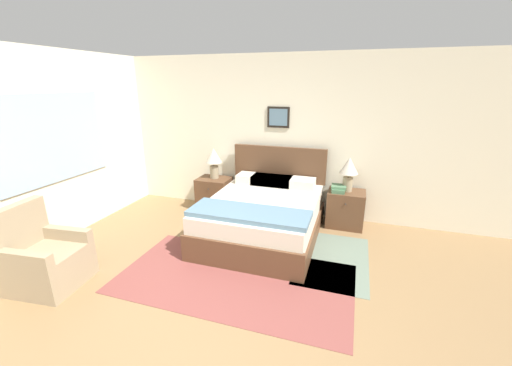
{
  "coord_description": "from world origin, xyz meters",
  "views": [
    {
      "loc": [
        1.17,
        -1.82,
        2.15
      ],
      "look_at": [
        0.02,
        1.75,
        0.95
      ],
      "focal_mm": 22.0,
      "sensor_mm": 36.0,
      "label": 1
    }
  ],
  "objects": [
    {
      "name": "bed",
      "position": [
        -0.02,
        2.2,
        0.33
      ],
      "size": [
        1.54,
        1.92,
        1.16
      ],
      "color": "brown",
      "rests_on": "ground_plane"
    },
    {
      "name": "area_rug_main",
      "position": [
        -0.02,
        1.06,
        0.0
      ],
      "size": [
        2.66,
        1.4,
        0.01
      ],
      "color": "brown",
      "rests_on": "ground_plane"
    },
    {
      "name": "table_lamp_near_window",
      "position": [
        -1.13,
        2.94,
        0.91
      ],
      "size": [
        0.28,
        0.28,
        0.53
      ],
      "color": "gray",
      "rests_on": "nightstand_near_window"
    },
    {
      "name": "ground_plane",
      "position": [
        0.0,
        0.0,
        0.0
      ],
      "size": [
        16.0,
        16.0,
        0.0
      ],
      "primitive_type": "plane",
      "color": "olive"
    },
    {
      "name": "book_novel_upper",
      "position": [
        0.98,
        2.87,
        0.65
      ],
      "size": [
        0.23,
        0.22,
        0.04
      ],
      "rotation": [
        0.0,
        0.0,
        0.04
      ],
      "color": "#4C7551",
      "rests_on": "book_hardcover_middle"
    },
    {
      "name": "armchair",
      "position": [
        -1.98,
        0.34,
        0.3
      ],
      "size": [
        0.77,
        0.73,
        0.92
      ],
      "rotation": [
        0.0,
        0.0,
        -1.46
      ],
      "color": "#998466",
      "rests_on": "ground_plane"
    },
    {
      "name": "wall_left",
      "position": [
        -2.76,
        1.58,
        1.31
      ],
      "size": [
        0.08,
        5.58,
        2.6
      ],
      "color": "beige",
      "rests_on": "ground_plane"
    },
    {
      "name": "table_lamp_by_door",
      "position": [
        1.1,
        2.94,
        0.91
      ],
      "size": [
        0.28,
        0.28,
        0.53
      ],
      "color": "gray",
      "rests_on": "nightstand_by_door"
    },
    {
      "name": "book_thick_bottom",
      "position": [
        0.98,
        2.87,
        0.58
      ],
      "size": [
        0.2,
        0.27,
        0.02
      ],
      "rotation": [
        0.0,
        0.0,
        0.03
      ],
      "color": "#4C7551",
      "rests_on": "nightstand_by_door"
    },
    {
      "name": "wall_back",
      "position": [
        -0.0,
        3.21,
        1.3
      ],
      "size": [
        7.86,
        0.09,
        2.6
      ],
      "color": "beige",
      "rests_on": "ground_plane"
    },
    {
      "name": "nightstand_by_door",
      "position": [
        1.1,
        2.91,
        0.28
      ],
      "size": [
        0.56,
        0.46,
        0.57
      ],
      "color": "brown",
      "rests_on": "ground_plane"
    },
    {
      "name": "nightstand_near_window",
      "position": [
        -1.13,
        2.91,
        0.28
      ],
      "size": [
        0.56,
        0.46,
        0.57
      ],
      "color": "brown",
      "rests_on": "ground_plane"
    },
    {
      "name": "area_rug_bedside",
      "position": [
        1.03,
        1.83,
        0.0
      ],
      "size": [
        0.86,
        1.38,
        0.01
      ],
      "color": "slate",
      "rests_on": "ground_plane"
    },
    {
      "name": "book_hardcover_middle",
      "position": [
        0.98,
        2.87,
        0.61
      ],
      "size": [
        0.2,
        0.27,
        0.04
      ],
      "rotation": [
        0.0,
        0.0,
        0.02
      ],
      "color": "#4C7551",
      "rests_on": "book_thick_bottom"
    }
  ]
}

